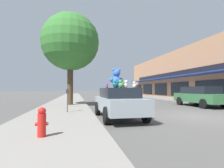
{
  "coord_description": "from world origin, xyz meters",
  "views": [
    {
      "loc": [
        -5.9,
        -7.95,
        1.4
      ],
      "look_at": [
        -3.64,
        2.86,
        1.72
      ],
      "focal_mm": 28.0,
      "sensor_mm": 36.0,
      "label": 1
    }
  ],
  "objects_px": {
    "fire_hydrant": "(42,122)",
    "parking_meter": "(67,97)",
    "parked_car_far_center": "(200,96)",
    "plush_art_car": "(119,102)",
    "teddy_bear_teal": "(114,84)",
    "teddy_bear_cream": "(134,85)",
    "teddy_bear_giant": "(116,79)",
    "street_tree": "(70,42)",
    "teddy_bear_green": "(121,84)",
    "teddy_bear_orange": "(124,86)",
    "teddy_bear_yellow": "(122,86)",
    "teddy_bear_white": "(126,84)",
    "teddy_bear_purple": "(107,86)"
  },
  "relations": [
    {
      "from": "teddy_bear_giant",
      "to": "plush_art_car",
      "type": "bearing_deg",
      "value": 119.84
    },
    {
      "from": "teddy_bear_orange",
      "to": "parked_car_far_center",
      "type": "xyz_separation_m",
      "value": [
        7.44,
        3.86,
        -0.71
      ]
    },
    {
      "from": "teddy_bear_giant",
      "to": "teddy_bear_green",
      "type": "distance_m",
      "value": 1.09
    },
    {
      "from": "teddy_bear_giant",
      "to": "teddy_bear_white",
      "type": "xyz_separation_m",
      "value": [
        0.32,
        -0.54,
        -0.29
      ]
    },
    {
      "from": "plush_art_car",
      "to": "teddy_bear_orange",
      "type": "height_order",
      "value": "teddy_bear_orange"
    },
    {
      "from": "teddy_bear_green",
      "to": "teddy_bear_giant",
      "type": "bearing_deg",
      "value": -38.05
    },
    {
      "from": "plush_art_car",
      "to": "parked_car_far_center",
      "type": "distance_m",
      "value": 8.88
    },
    {
      "from": "teddy_bear_green",
      "to": "parking_meter",
      "type": "relative_size",
      "value": 0.28
    },
    {
      "from": "street_tree",
      "to": "teddy_bear_green",
      "type": "bearing_deg",
      "value": -73.15
    },
    {
      "from": "fire_hydrant",
      "to": "parking_meter",
      "type": "bearing_deg",
      "value": 85.02
    },
    {
      "from": "teddy_bear_cream",
      "to": "parked_car_far_center",
      "type": "bearing_deg",
      "value": -83.91
    },
    {
      "from": "parking_meter",
      "to": "teddy_bear_green",
      "type": "bearing_deg",
      "value": -51.1
    },
    {
      "from": "teddy_bear_cream",
      "to": "teddy_bear_yellow",
      "type": "xyz_separation_m",
      "value": [
        -0.11,
        1.65,
        -0.02
      ]
    },
    {
      "from": "teddy_bear_green",
      "to": "parked_car_far_center",
      "type": "bearing_deg",
      "value": -91.32
    },
    {
      "from": "teddy_bear_orange",
      "to": "parking_meter",
      "type": "relative_size",
      "value": 0.21
    },
    {
      "from": "teddy_bear_teal",
      "to": "teddy_bear_yellow",
      "type": "height_order",
      "value": "teddy_bear_teal"
    },
    {
      "from": "teddy_bear_white",
      "to": "fire_hydrant",
      "type": "xyz_separation_m",
      "value": [
        -3.14,
        -2.68,
        -1.11
      ]
    },
    {
      "from": "teddy_bear_giant",
      "to": "parking_meter",
      "type": "height_order",
      "value": "teddy_bear_giant"
    },
    {
      "from": "teddy_bear_orange",
      "to": "parked_car_far_center",
      "type": "distance_m",
      "value": 8.41
    },
    {
      "from": "teddy_bear_teal",
      "to": "parked_car_far_center",
      "type": "xyz_separation_m",
      "value": [
        8.17,
        4.93,
        -0.77
      ]
    },
    {
      "from": "plush_art_car",
      "to": "teddy_bear_white",
      "type": "xyz_separation_m",
      "value": [
        0.23,
        -0.44,
        0.84
      ]
    },
    {
      "from": "teddy_bear_giant",
      "to": "teddy_bear_teal",
      "type": "xyz_separation_m",
      "value": [
        -0.28,
        -0.8,
        -0.28
      ]
    },
    {
      "from": "plush_art_car",
      "to": "teddy_bear_giant",
      "type": "height_order",
      "value": "teddy_bear_giant"
    },
    {
      "from": "parked_car_far_center",
      "to": "teddy_bear_teal",
      "type": "bearing_deg",
      "value": -148.88
    },
    {
      "from": "teddy_bear_yellow",
      "to": "fire_hydrant",
      "type": "xyz_separation_m",
      "value": [
        -3.22,
        -3.76,
        -1.04
      ]
    },
    {
      "from": "teddy_bear_cream",
      "to": "parking_meter",
      "type": "distance_m",
      "value": 4.17
    },
    {
      "from": "teddy_bear_teal",
      "to": "teddy_bear_white",
      "type": "distance_m",
      "value": 0.65
    },
    {
      "from": "teddy_bear_purple",
      "to": "parking_meter",
      "type": "distance_m",
      "value": 2.42
    },
    {
      "from": "teddy_bear_orange",
      "to": "teddy_bear_white",
      "type": "bearing_deg",
      "value": 95.98
    },
    {
      "from": "street_tree",
      "to": "fire_hydrant",
      "type": "distance_m",
      "value": 10.92
    },
    {
      "from": "teddy_bear_white",
      "to": "street_tree",
      "type": "bearing_deg",
      "value": -101.28
    },
    {
      "from": "teddy_bear_green",
      "to": "parking_meter",
      "type": "xyz_separation_m",
      "value": [
        -2.31,
        2.86,
        -0.69
      ]
    },
    {
      "from": "street_tree",
      "to": "fire_hydrant",
      "type": "height_order",
      "value": "street_tree"
    },
    {
      "from": "teddy_bear_giant",
      "to": "teddy_bear_cream",
      "type": "bearing_deg",
      "value": 105.34
    },
    {
      "from": "parked_car_far_center",
      "to": "plush_art_car",
      "type": "bearing_deg",
      "value": -151.52
    },
    {
      "from": "teddy_bear_cream",
      "to": "fire_hydrant",
      "type": "distance_m",
      "value": 4.09
    },
    {
      "from": "teddy_bear_yellow",
      "to": "teddy_bear_orange",
      "type": "bearing_deg",
      "value": 81.4
    },
    {
      "from": "plush_art_car",
      "to": "teddy_bear_orange",
      "type": "xyz_separation_m",
      "value": [
        0.37,
        0.38,
        0.79
      ]
    },
    {
      "from": "teddy_bear_cream",
      "to": "teddy_bear_orange",
      "type": "distance_m",
      "value": 1.39
    },
    {
      "from": "street_tree",
      "to": "teddy_bear_teal",
      "type": "bearing_deg",
      "value": -74.11
    },
    {
      "from": "teddy_bear_purple",
      "to": "street_tree",
      "type": "distance_m",
      "value": 7.29
    },
    {
      "from": "teddy_bear_orange",
      "to": "street_tree",
      "type": "bearing_deg",
      "value": -50.33
    },
    {
      "from": "teddy_bear_giant",
      "to": "teddy_bear_green",
      "type": "relative_size",
      "value": 2.69
    },
    {
      "from": "teddy_bear_teal",
      "to": "teddy_bear_orange",
      "type": "bearing_deg",
      "value": 179.69
    },
    {
      "from": "plush_art_car",
      "to": "teddy_bear_teal",
      "type": "xyz_separation_m",
      "value": [
        -0.36,
        -0.7,
        0.84
      ]
    },
    {
      "from": "teddy_bear_giant",
      "to": "teddy_bear_white",
      "type": "distance_m",
      "value": 0.69
    },
    {
      "from": "teddy_bear_cream",
      "to": "parking_meter",
      "type": "height_order",
      "value": "teddy_bear_cream"
    },
    {
      "from": "plush_art_car",
      "to": "street_tree",
      "type": "relative_size",
      "value": 0.55
    },
    {
      "from": "teddy_bear_cream",
      "to": "teddy_bear_giant",
      "type": "bearing_deg",
      "value": -4.57
    },
    {
      "from": "teddy_bear_green",
      "to": "parked_car_far_center",
      "type": "xyz_separation_m",
      "value": [
        7.96,
        5.18,
        -0.76
      ]
    }
  ]
}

